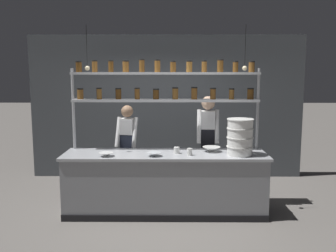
{
  "coord_description": "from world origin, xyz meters",
  "views": [
    {
      "loc": [
        0.09,
        -5.45,
        2.13
      ],
      "look_at": [
        0.04,
        0.2,
        1.3
      ],
      "focal_mm": 40.0,
      "sensor_mm": 36.0,
      "label": 1
    }
  ],
  "objects_px": {
    "chef_center": "(208,140)",
    "prep_bowl_center_front": "(106,155)",
    "spice_shelf_unit": "(166,89)",
    "chef_left": "(128,145)",
    "prep_bowl_near_left": "(211,149)",
    "prep_bowl_center_back": "(154,154)",
    "container_stack": "(240,137)",
    "serving_cup_by_board": "(177,150)",
    "serving_cup_front": "(190,152)"
  },
  "relations": [
    {
      "from": "spice_shelf_unit",
      "to": "chef_left",
      "type": "bearing_deg",
      "value": 148.38
    },
    {
      "from": "prep_bowl_center_front",
      "to": "serving_cup_by_board",
      "type": "height_order",
      "value": "serving_cup_by_board"
    },
    {
      "from": "prep_bowl_near_left",
      "to": "prep_bowl_center_back",
      "type": "distance_m",
      "value": 0.92
    },
    {
      "from": "chef_center",
      "to": "prep_bowl_near_left",
      "type": "bearing_deg",
      "value": -84.72
    },
    {
      "from": "prep_bowl_center_front",
      "to": "spice_shelf_unit",
      "type": "bearing_deg",
      "value": 32.7
    },
    {
      "from": "spice_shelf_unit",
      "to": "chef_center",
      "type": "relative_size",
      "value": 1.68
    },
    {
      "from": "container_stack",
      "to": "prep_bowl_center_back",
      "type": "height_order",
      "value": "container_stack"
    },
    {
      "from": "chef_center",
      "to": "serving_cup_front",
      "type": "height_order",
      "value": "chef_center"
    },
    {
      "from": "chef_center",
      "to": "prep_bowl_center_front",
      "type": "xyz_separation_m",
      "value": [
        -1.54,
        -0.83,
        -0.06
      ]
    },
    {
      "from": "prep_bowl_center_back",
      "to": "chef_left",
      "type": "bearing_deg",
      "value": 117.7
    },
    {
      "from": "spice_shelf_unit",
      "to": "chef_left",
      "type": "distance_m",
      "value": 1.23
    },
    {
      "from": "chef_left",
      "to": "prep_bowl_center_back",
      "type": "height_order",
      "value": "chef_left"
    },
    {
      "from": "chef_center",
      "to": "serving_cup_by_board",
      "type": "relative_size",
      "value": 17.89
    },
    {
      "from": "container_stack",
      "to": "spice_shelf_unit",
      "type": "bearing_deg",
      "value": 157.82
    },
    {
      "from": "prep_bowl_near_left",
      "to": "prep_bowl_center_front",
      "type": "distance_m",
      "value": 1.58
    },
    {
      "from": "container_stack",
      "to": "prep_bowl_near_left",
      "type": "distance_m",
      "value": 0.51
    },
    {
      "from": "prep_bowl_near_left",
      "to": "prep_bowl_center_front",
      "type": "height_order",
      "value": "prep_bowl_near_left"
    },
    {
      "from": "chef_center",
      "to": "prep_bowl_center_back",
      "type": "xyz_separation_m",
      "value": [
        -0.85,
        -0.81,
        -0.06
      ]
    },
    {
      "from": "spice_shelf_unit",
      "to": "prep_bowl_near_left",
      "type": "xyz_separation_m",
      "value": [
        0.7,
        -0.21,
        -0.9
      ]
    },
    {
      "from": "spice_shelf_unit",
      "to": "chef_center",
      "type": "distance_m",
      "value": 1.14
    },
    {
      "from": "chef_center",
      "to": "serving_cup_by_board",
      "type": "distance_m",
      "value": 0.81
    },
    {
      "from": "container_stack",
      "to": "prep_bowl_center_front",
      "type": "distance_m",
      "value": 1.95
    },
    {
      "from": "prep_bowl_center_back",
      "to": "serving_cup_by_board",
      "type": "distance_m",
      "value": 0.38
    },
    {
      "from": "prep_bowl_center_front",
      "to": "serving_cup_by_board",
      "type": "relative_size",
      "value": 2.14
    },
    {
      "from": "chef_left",
      "to": "prep_bowl_center_front",
      "type": "bearing_deg",
      "value": -91.21
    },
    {
      "from": "chef_center",
      "to": "serving_cup_by_board",
      "type": "height_order",
      "value": "chef_center"
    },
    {
      "from": "chef_left",
      "to": "prep_bowl_center_front",
      "type": "height_order",
      "value": "chef_left"
    },
    {
      "from": "prep_bowl_near_left",
      "to": "serving_cup_front",
      "type": "distance_m",
      "value": 0.42
    },
    {
      "from": "chef_center",
      "to": "prep_bowl_near_left",
      "type": "xyz_separation_m",
      "value": [
        0.01,
        -0.49,
        -0.05
      ]
    },
    {
      "from": "spice_shelf_unit",
      "to": "prep_bowl_center_front",
      "type": "distance_m",
      "value": 1.36
    },
    {
      "from": "chef_left",
      "to": "container_stack",
      "type": "height_order",
      "value": "chef_left"
    },
    {
      "from": "chef_center",
      "to": "container_stack",
      "type": "distance_m",
      "value": 0.85
    },
    {
      "from": "prep_bowl_center_front",
      "to": "chef_left",
      "type": "bearing_deg",
      "value": 77.93
    },
    {
      "from": "spice_shelf_unit",
      "to": "serving_cup_by_board",
      "type": "bearing_deg",
      "value": -63.57
    },
    {
      "from": "chef_center",
      "to": "chef_left",
      "type": "bearing_deg",
      "value": 179.32
    },
    {
      "from": "chef_left",
      "to": "container_stack",
      "type": "bearing_deg",
      "value": -15.04
    },
    {
      "from": "spice_shelf_unit",
      "to": "chef_center",
      "type": "xyz_separation_m",
      "value": [
        0.69,
        0.28,
        -0.86
      ]
    },
    {
      "from": "prep_bowl_near_left",
      "to": "prep_bowl_center_front",
      "type": "bearing_deg",
      "value": -167.81
    },
    {
      "from": "chef_left",
      "to": "serving_cup_front",
      "type": "bearing_deg",
      "value": -29.71
    },
    {
      "from": "prep_bowl_near_left",
      "to": "chef_left",
      "type": "bearing_deg",
      "value": 155.71
    },
    {
      "from": "serving_cup_front",
      "to": "serving_cup_by_board",
      "type": "height_order",
      "value": "serving_cup_front"
    },
    {
      "from": "spice_shelf_unit",
      "to": "prep_bowl_center_front",
      "type": "relative_size",
      "value": 14.03
    },
    {
      "from": "chef_center",
      "to": "prep_bowl_center_front",
      "type": "height_order",
      "value": "chef_center"
    },
    {
      "from": "spice_shelf_unit",
      "to": "container_stack",
      "type": "height_order",
      "value": "spice_shelf_unit"
    },
    {
      "from": "spice_shelf_unit",
      "to": "prep_bowl_center_back",
      "type": "relative_size",
      "value": 13.96
    },
    {
      "from": "spice_shelf_unit",
      "to": "prep_bowl_center_front",
      "type": "bearing_deg",
      "value": -147.3
    },
    {
      "from": "chef_center",
      "to": "serving_cup_by_board",
      "type": "xyz_separation_m",
      "value": [
        -0.52,
        -0.62,
        -0.04
      ]
    },
    {
      "from": "prep_bowl_near_left",
      "to": "prep_bowl_center_back",
      "type": "relative_size",
      "value": 1.32
    },
    {
      "from": "prep_bowl_near_left",
      "to": "serving_cup_front",
      "type": "height_order",
      "value": "serving_cup_front"
    },
    {
      "from": "chef_left",
      "to": "prep_bowl_near_left",
      "type": "distance_m",
      "value": 1.48
    }
  ]
}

